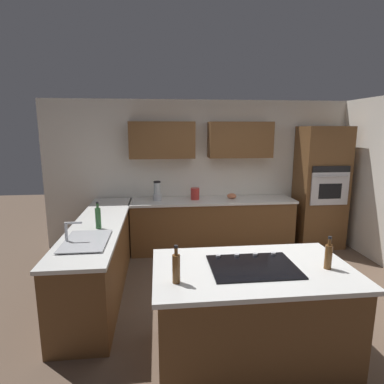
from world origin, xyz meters
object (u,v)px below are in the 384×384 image
(cooktop, at_px, (253,266))
(dish_soap_bottle, at_px, (98,217))
(mixing_bowl, at_px, (232,196))
(oil_bottle, at_px, (176,268))
(kettle, at_px, (195,194))
(second_bottle, at_px, (328,256))
(blender, at_px, (157,192))
(sink_unit, at_px, (85,240))
(wall_oven, at_px, (320,188))

(cooktop, relative_size, dish_soap_bottle, 2.26)
(mixing_bowl, distance_m, oil_bottle, 3.23)
(mixing_bowl, height_order, kettle, kettle)
(mixing_bowl, relative_size, kettle, 0.83)
(mixing_bowl, height_order, dish_soap_bottle, dish_soap_bottle)
(oil_bottle, bearing_deg, second_bottle, -174.89)
(blender, bearing_deg, kettle, 180.00)
(blender, bearing_deg, cooktop, 106.73)
(mixing_bowl, bearing_deg, sink_unit, 43.67)
(wall_oven, xyz_separation_m, dish_soap_bottle, (3.62, 1.45, -0.04))
(cooktop, relative_size, blender, 2.29)
(cooktop, xyz_separation_m, mixing_bowl, (-0.46, -2.79, 0.04))
(cooktop, height_order, kettle, kettle)
(kettle, height_order, second_bottle, second_bottle)
(cooktop, relative_size, mixing_bowl, 4.57)
(cooktop, bearing_deg, mixing_bowl, -99.35)
(sink_unit, bearing_deg, dish_soap_bottle, -96.95)
(kettle, height_order, dish_soap_bottle, dish_soap_bottle)
(second_bottle, bearing_deg, blender, -62.89)
(wall_oven, relative_size, blender, 6.48)
(blender, bearing_deg, wall_oven, 178.98)
(mixing_bowl, xyz_separation_m, kettle, (0.65, 0.00, 0.05))
(wall_oven, relative_size, cooktop, 2.82)
(wall_oven, xyz_separation_m, sink_unit, (3.68, 1.93, -0.16))
(second_bottle, bearing_deg, cooktop, -8.78)
(wall_oven, bearing_deg, kettle, -1.31)
(sink_unit, distance_m, second_bottle, 2.44)
(sink_unit, bearing_deg, wall_oven, -152.28)
(second_bottle, bearing_deg, dish_soap_bottle, -32.25)
(dish_soap_bottle, bearing_deg, blender, -115.57)
(cooktop, height_order, mixing_bowl, mixing_bowl)
(mixing_bowl, bearing_deg, second_bottle, 93.59)
(blender, height_order, kettle, blender)
(dish_soap_bottle, distance_m, second_bottle, 2.60)
(wall_oven, bearing_deg, cooktop, 53.09)
(blender, distance_m, kettle, 0.65)
(mixing_bowl, height_order, oil_bottle, oil_bottle)
(kettle, distance_m, second_bottle, 3.01)
(sink_unit, distance_m, cooktop, 1.81)
(mixing_bowl, bearing_deg, cooktop, 80.65)
(blender, xyz_separation_m, oil_bottle, (-0.15, 3.01, -0.02))
(wall_oven, relative_size, oil_bottle, 6.86)
(wall_oven, bearing_deg, second_bottle, 63.48)
(sink_unit, xyz_separation_m, mixing_bowl, (-2.08, -1.98, 0.03))
(wall_oven, distance_m, oil_bottle, 4.04)
(cooktop, bearing_deg, kettle, -86.11)
(cooktop, xyz_separation_m, dish_soap_bottle, (1.56, -1.29, 0.13))
(oil_bottle, relative_size, second_bottle, 1.06)
(dish_soap_bottle, xyz_separation_m, second_bottle, (-2.20, 1.39, -0.02))
(cooktop, distance_m, dish_soap_bottle, 2.03)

